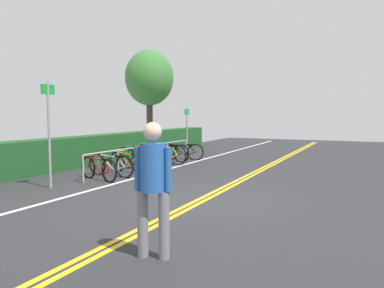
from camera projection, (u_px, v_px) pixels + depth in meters
The scene contains 18 objects.
ground_plane at pixel (202, 201), 8.09m from camera, with size 39.47×13.06×0.05m, color #2B2B2D.
centre_line_yellow_inner at pixel (206, 200), 8.06m from camera, with size 35.52×0.10×0.00m, color gold.
centre_line_yellow_outer at pixel (199, 199), 8.13m from camera, with size 35.52×0.10×0.00m, color gold.
bike_lane_stripe_white at pixel (97, 188), 9.29m from camera, with size 35.52×0.12×0.00m, color white.
bike_rack at pixel (145, 151), 12.78m from camera, with size 6.18×0.05×0.76m.
bicycle_0 at pixel (98, 169), 10.44m from camera, with size 0.60×1.60×0.68m.
bicycle_1 at pixel (111, 165), 11.11m from camera, with size 0.46×1.72×0.69m.
bicycle_2 at pixel (128, 162), 11.77m from camera, with size 0.47×1.61×0.69m.
bicycle_3 at pixel (140, 158), 12.51m from camera, with size 0.46×1.81×0.78m.
bicycle_4 at pixel (149, 156), 13.26m from camera, with size 0.46×1.77×0.74m.
bicycle_5 at pixel (165, 154), 13.72m from camera, with size 0.46×1.74×0.78m.
bicycle_6 at pixel (171, 152), 14.53m from camera, with size 0.46×1.69×0.73m.
bicycle_7 at pixel (182, 152), 15.01m from camera, with size 0.67×1.62×0.69m.
pedestrian at pixel (153, 180), 4.76m from camera, with size 0.32×0.48×1.73m.
sign_post_near at pixel (49, 126), 9.21m from camera, with size 0.36×0.09×2.59m.
sign_post_far at pixel (187, 127), 16.18m from camera, with size 0.36×0.06×2.08m.
hedge_backdrop at pixel (116, 146), 15.14m from camera, with size 15.13×0.81×1.03m, color #1C4C21.
tree_mid at pixel (149, 78), 20.36m from camera, with size 2.59×2.59×5.22m.
Camera 1 is at (-7.29, -3.22, 1.84)m, focal length 35.52 mm.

